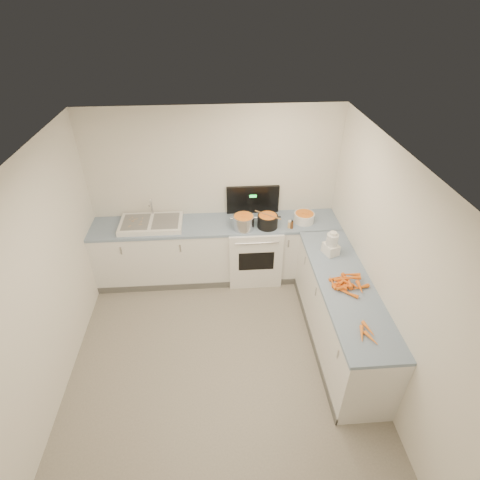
{
  "coord_description": "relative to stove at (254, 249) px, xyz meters",
  "views": [
    {
      "loc": [
        0.01,
        -2.8,
        3.74
      ],
      "look_at": [
        0.3,
        1.1,
        1.05
      ],
      "focal_mm": 28.0,
      "sensor_mm": 36.0,
      "label": 1
    }
  ],
  "objects": [
    {
      "name": "wall_right",
      "position": [
        1.2,
        -1.69,
        0.78
      ],
      "size": [
        0.0,
        4.0,
        2.5
      ],
      "primitive_type": null,
      "rotation": [
        1.57,
        0.0,
        -1.57
      ],
      "color": "silver",
      "rests_on": "ground"
    },
    {
      "name": "sink",
      "position": [
        -1.45,
        0.02,
        0.5
      ],
      "size": [
        0.86,
        0.52,
        0.31
      ],
      "color": "white",
      "rests_on": "counter_back"
    },
    {
      "name": "spice_jar",
      "position": [
        0.47,
        -0.17,
        0.51
      ],
      "size": [
        0.05,
        0.05,
        0.09
      ],
      "primitive_type": "cylinder",
      "color": "#E5B266",
      "rests_on": "counter_back"
    },
    {
      "name": "black_pot",
      "position": [
        0.17,
        -0.13,
        0.55
      ],
      "size": [
        0.34,
        0.34,
        0.2
      ],
      "primitive_type": "cylinder",
      "rotation": [
        0.0,
        0.0,
        0.22
      ],
      "color": "black",
      "rests_on": "stove"
    },
    {
      "name": "counter_right",
      "position": [
        0.9,
        -1.39,
        -0.0
      ],
      "size": [
        0.62,
        2.2,
        0.94
      ],
      "color": "white",
      "rests_on": "ground"
    },
    {
      "name": "counter_back",
      "position": [
        -0.55,
        0.01,
        -0.0
      ],
      "size": [
        3.5,
        0.62,
        0.94
      ],
      "color": "white",
      "rests_on": "ground"
    },
    {
      "name": "peelings",
      "position": [
        -1.66,
        0.02,
        0.54
      ],
      "size": [
        0.19,
        0.27,
        0.01
      ],
      "color": "tan",
      "rests_on": "sink"
    },
    {
      "name": "stove",
      "position": [
        0.0,
        0.0,
        0.0
      ],
      "size": [
        0.76,
        0.65,
        1.36
      ],
      "color": "white",
      "rests_on": "ground"
    },
    {
      "name": "food_processor",
      "position": [
        0.87,
        -0.8,
        0.6
      ],
      "size": [
        0.21,
        0.23,
        0.32
      ],
      "color": "white",
      "rests_on": "counter_right"
    },
    {
      "name": "mixing_bowl",
      "position": [
        0.7,
        -0.03,
        0.53
      ],
      "size": [
        0.33,
        0.33,
        0.13
      ],
      "primitive_type": "cylinder",
      "rotation": [
        0.0,
        0.0,
        0.14
      ],
      "color": "white",
      "rests_on": "counter_back"
    },
    {
      "name": "carrot_pile",
      "position": [
        0.89,
        -1.41,
        0.5
      ],
      "size": [
        0.42,
        0.41,
        0.09
      ],
      "color": "orange",
      "rests_on": "counter_right"
    },
    {
      "name": "peeled_carrots",
      "position": [
        0.86,
        -2.13,
        0.49
      ],
      "size": [
        0.18,
        0.3,
        0.04
      ],
      "color": "orange",
      "rests_on": "counter_right"
    },
    {
      "name": "steel_pot",
      "position": [
        -0.17,
        -0.14,
        0.55
      ],
      "size": [
        0.34,
        0.34,
        0.22
      ],
      "primitive_type": "cylinder",
      "rotation": [
        0.0,
        0.0,
        0.16
      ],
      "color": "silver",
      "rests_on": "stove"
    },
    {
      "name": "wall_left",
      "position": [
        -2.3,
        -1.69,
        0.78
      ],
      "size": [
        0.0,
        4.0,
        2.5
      ],
      "primitive_type": null,
      "rotation": [
        1.57,
        0.0,
        1.57
      ],
      "color": "silver",
      "rests_on": "ground"
    },
    {
      "name": "wooden_spoon",
      "position": [
        0.17,
        -0.13,
        0.66
      ],
      "size": [
        0.33,
        0.27,
        0.02
      ],
      "primitive_type": "cylinder",
      "rotation": [
        1.57,
        0.0,
        0.9
      ],
      "color": "#AD7A47",
      "rests_on": "black_pot"
    },
    {
      "name": "extract_bottle",
      "position": [
        0.49,
        -0.19,
        0.52
      ],
      "size": [
        0.04,
        0.04,
        0.11
      ],
      "primitive_type": "cylinder",
      "color": "#593319",
      "rests_on": "counter_back"
    },
    {
      "name": "ceiling",
      "position": [
        -0.55,
        -1.69,
        2.03
      ],
      "size": [
        3.5,
        4.0,
        0.0
      ],
      "primitive_type": null,
      "rotation": [
        3.14,
        0.0,
        0.0
      ],
      "color": "silver",
      "rests_on": "ground"
    },
    {
      "name": "floor",
      "position": [
        -0.55,
        -1.69,
        -0.47
      ],
      "size": [
        3.5,
        4.0,
        0.0
      ],
      "primitive_type": null,
      "color": "gray",
      "rests_on": "ground"
    },
    {
      "name": "wall_back",
      "position": [
        -0.55,
        0.31,
        0.78
      ],
      "size": [
        3.5,
        0.0,
        2.5
      ],
      "primitive_type": null,
      "rotation": [
        1.57,
        0.0,
        0.0
      ],
      "color": "silver",
      "rests_on": "ground"
    }
  ]
}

